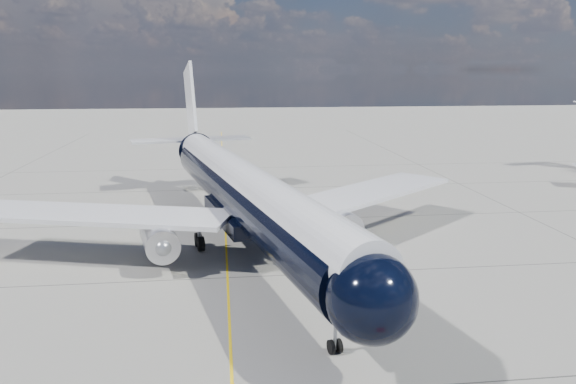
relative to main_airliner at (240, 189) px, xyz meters
name	(u,v)px	position (x,y,z in m)	size (l,w,h in m)	color
ground	(225,209)	(-1.27, 12.56, -4.76)	(320.00, 320.00, 0.00)	gray
taxiway_centerline	(225,222)	(-1.27, 7.56, -4.75)	(0.16, 160.00, 0.01)	yellow
main_airliner	(240,189)	(0.00, 0.00, 0.00)	(42.64, 52.60, 15.33)	black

